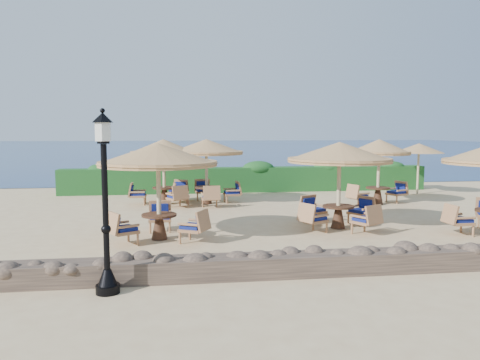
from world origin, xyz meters
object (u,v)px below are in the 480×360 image
(cafe_set_3, at_px, (164,158))
(cafe_set_0, at_px, (158,167))
(extra_parasol, at_px, (419,148))
(cafe_set_4, at_px, (206,158))
(lamp_post, at_px, (105,210))
(cafe_set_1, at_px, (339,166))
(cafe_set_5, at_px, (379,157))

(cafe_set_3, bearing_deg, cafe_set_0, -89.93)
(extra_parasol, height_order, cafe_set_4, cafe_set_4)
(cafe_set_0, bearing_deg, lamp_post, -100.69)
(cafe_set_1, distance_m, cafe_set_5, 5.36)
(extra_parasol, height_order, cafe_set_3, cafe_set_3)
(lamp_post, bearing_deg, extra_parasol, 43.60)
(cafe_set_4, bearing_deg, cafe_set_1, -55.94)
(cafe_set_0, distance_m, cafe_set_1, 5.44)
(lamp_post, height_order, cafe_set_4, lamp_post)
(extra_parasol, relative_size, cafe_set_0, 0.73)
(cafe_set_0, xyz_separation_m, cafe_set_5, (8.60, 5.04, -0.06))
(cafe_set_1, bearing_deg, cafe_set_3, 134.43)
(cafe_set_0, height_order, cafe_set_4, same)
(extra_parasol, distance_m, cafe_set_4, 10.22)
(cafe_set_0, height_order, cafe_set_1, same)
(cafe_set_3, bearing_deg, cafe_set_5, -8.02)
(extra_parasol, relative_size, cafe_set_5, 0.84)
(cafe_set_1, relative_size, cafe_set_5, 1.11)
(lamp_post, bearing_deg, cafe_set_3, 85.68)
(extra_parasol, xyz_separation_m, cafe_set_3, (-11.81, -1.51, -0.28))
(cafe_set_3, xyz_separation_m, cafe_set_4, (1.72, -0.06, -0.00))
(cafe_set_5, bearing_deg, cafe_set_4, 170.53)
(lamp_post, xyz_separation_m, cafe_set_5, (9.40, 9.27, 0.39))
(cafe_set_1, height_order, cafe_set_5, same)
(cafe_set_0, height_order, cafe_set_3, same)
(cafe_set_5, bearing_deg, cafe_set_1, -126.75)
(cafe_set_0, bearing_deg, cafe_set_5, 30.37)
(extra_parasol, bearing_deg, lamp_post, -136.40)
(cafe_set_4, relative_size, cafe_set_5, 1.06)
(cafe_set_0, bearing_deg, cafe_set_4, 74.53)
(cafe_set_1, distance_m, cafe_set_4, 6.57)
(lamp_post, distance_m, cafe_set_1, 7.95)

